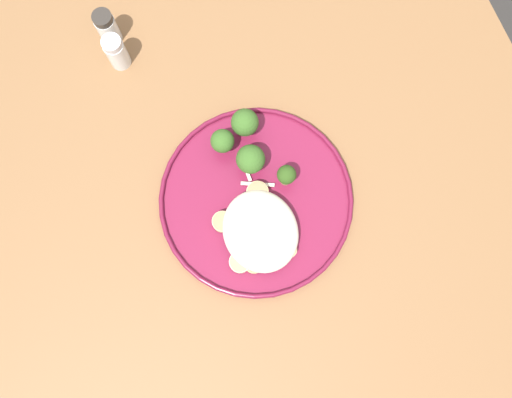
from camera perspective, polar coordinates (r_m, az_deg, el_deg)
ground at (r=1.56m, az=-0.14°, el=-7.52°), size 6.00×6.00×0.00m
wooden_dining_table at (r=0.90m, az=-0.25°, el=-4.57°), size 1.40×1.00×0.74m
dinner_plate at (r=0.82m, az=0.00°, el=-0.16°), size 0.29×0.29×0.02m
noodle_bed at (r=0.79m, az=0.43°, el=-3.24°), size 0.12×0.11×0.04m
seared_scallop_tilted_round at (r=0.81m, az=0.15°, el=0.67°), size 0.03×0.03×0.02m
seared_scallop_center_golden at (r=0.80m, az=-0.21°, el=-6.73°), size 0.03×0.03×0.01m
seared_scallop_rear_pale at (r=0.80m, az=1.62°, el=-4.22°), size 0.03×0.03×0.02m
seared_scallop_tiny_bay at (r=0.80m, az=-3.48°, el=-2.37°), size 0.03×0.03×0.02m
seared_scallop_right_edge at (r=0.80m, az=-1.66°, el=-6.54°), size 0.03×0.03×0.02m
seared_scallop_left_edge at (r=0.80m, az=3.43°, el=-5.32°), size 0.02×0.02×0.02m
broccoli_floret_front_edge at (r=0.81m, az=-3.49°, el=5.98°), size 0.04×0.04×0.05m
broccoli_floret_rear_charred at (r=0.80m, az=-0.57°, el=4.12°), size 0.04×0.04×0.06m
broccoli_floret_small_sprig at (r=0.81m, az=-1.16°, el=7.89°), size 0.04×0.04×0.06m
broccoli_floret_tall_stalk at (r=0.80m, az=3.17°, el=2.46°), size 0.03×0.03×0.05m
onion_sliver_short_strip at (r=0.83m, az=-1.15°, el=3.38°), size 0.05×0.01×0.00m
onion_sliver_long_sliver at (r=0.82m, az=0.16°, el=1.54°), size 0.03×0.05×0.00m
salt_shaker at (r=0.90m, az=-14.26°, el=14.53°), size 0.03×0.03×0.07m
pepper_shaker at (r=0.92m, az=-15.15°, el=16.76°), size 0.03×0.03×0.07m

